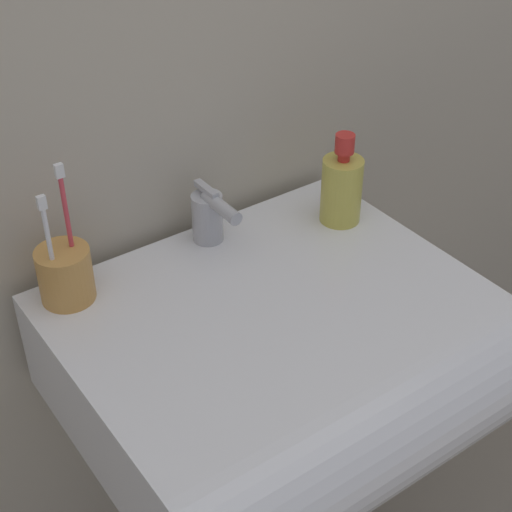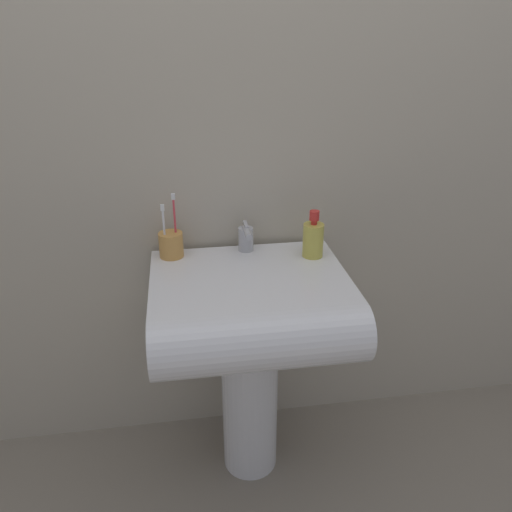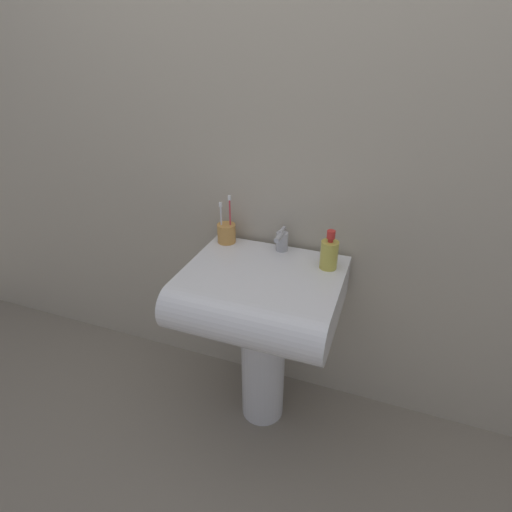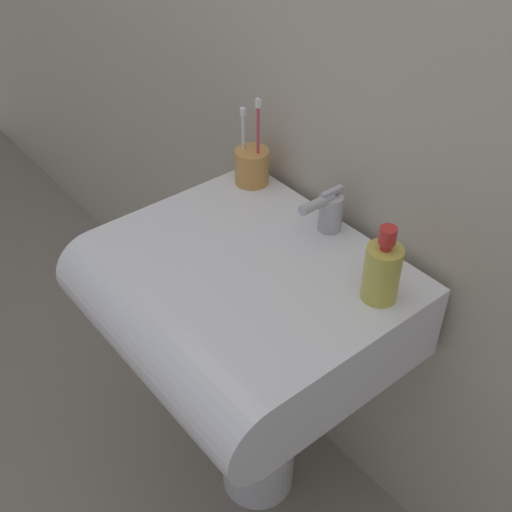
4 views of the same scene
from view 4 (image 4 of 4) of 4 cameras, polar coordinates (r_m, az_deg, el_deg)
ground_plane at (r=1.89m, az=0.15°, el=-19.11°), size 6.00×6.00×0.00m
wall_back at (r=1.26m, az=10.36°, el=19.56°), size 5.00×0.05×2.40m
sink_pedestal at (r=1.64m, az=0.17°, el=-13.43°), size 0.19×0.19×0.61m
sink_basin at (r=1.33m, az=-1.92°, el=-4.31°), size 0.61×0.54×0.18m
faucet at (r=1.36m, az=6.46°, el=4.00°), size 0.05×0.11×0.10m
toothbrush_cup at (r=1.51m, az=-0.38°, el=8.05°), size 0.08×0.08×0.22m
soap_bottle at (r=1.19m, az=11.14°, el=-1.33°), size 0.07×0.07×0.16m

